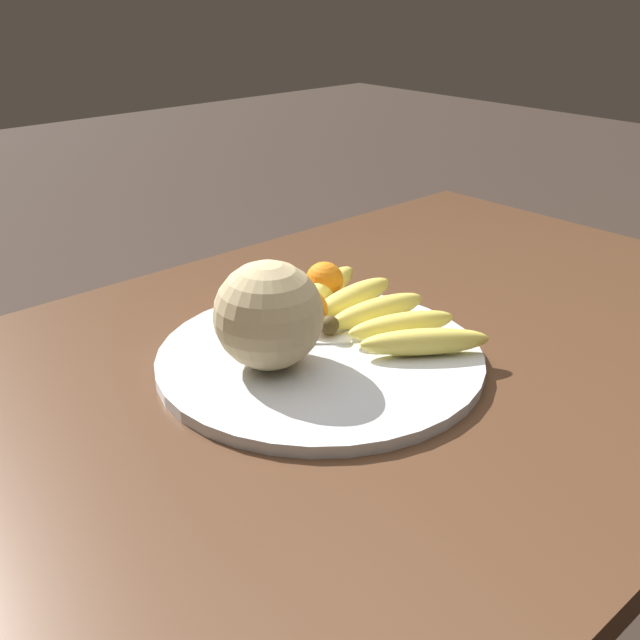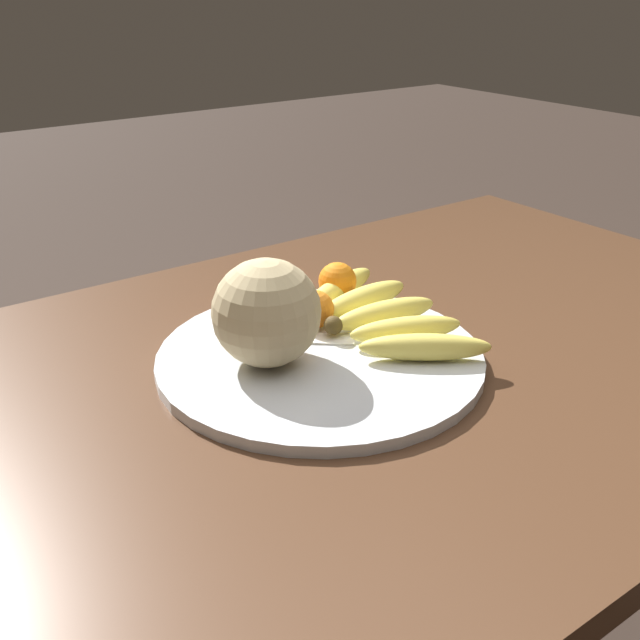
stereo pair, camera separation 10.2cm
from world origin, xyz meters
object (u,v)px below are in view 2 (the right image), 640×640
object	(u,v)px
orange_front_left	(337,281)
orange_back_left	(317,309)
orange_front_right	(284,288)
orange_mid_center	(257,306)
kitchen_table	(353,415)
banana_bunch	(380,313)
melon	(266,313)
produce_tag	(321,339)
fruit_bowl	(320,357)

from	to	relation	value
orange_front_left	orange_back_left	bearing A→B (deg)	36.53
orange_front_right	orange_back_left	world-z (taller)	orange_front_right
orange_mid_center	orange_back_left	distance (m)	0.09
kitchen_table	banana_bunch	size ratio (longest dim) A/B	4.57
banana_bunch	melon	bearing A→B (deg)	-172.56
kitchen_table	produce_tag	bearing A→B (deg)	-72.22
fruit_bowl	orange_mid_center	distance (m)	0.13
orange_front_left	produce_tag	bearing A→B (deg)	44.20
orange_front_left	orange_back_left	size ratio (longest dim) A/B	1.07
fruit_bowl	banana_bunch	bearing A→B (deg)	-171.46
melon	orange_back_left	xyz separation A→B (m)	(-0.12, -0.05, -0.04)
orange_mid_center	melon	bearing A→B (deg)	65.81
melon	banana_bunch	xyz separation A→B (m)	(-0.20, 0.00, -0.05)
orange_front_right	orange_mid_center	xyz separation A→B (m)	(0.07, 0.03, -0.00)
fruit_bowl	orange_back_left	xyz separation A→B (m)	(-0.05, -0.07, 0.04)
kitchen_table	orange_front_right	size ratio (longest dim) A/B	22.44
kitchen_table	orange_mid_center	size ratio (longest dim) A/B	24.75
kitchen_table	melon	size ratio (longest dim) A/B	10.91
melon	orange_mid_center	xyz separation A→B (m)	(-0.05, -0.10, -0.04)
melon	fruit_bowl	bearing A→B (deg)	164.55
orange_mid_center	produce_tag	size ratio (longest dim) A/B	0.68
banana_bunch	produce_tag	xyz separation A→B (m)	(0.10, -0.01, -0.02)
orange_front_left	orange_mid_center	size ratio (longest dim) A/B	0.95
melon	produce_tag	world-z (taller)	melon
kitchen_table	orange_back_left	xyz separation A→B (m)	(-0.00, -0.09, 0.13)
fruit_bowl	orange_front_right	bearing A→B (deg)	-105.31
melon	produce_tag	xyz separation A→B (m)	(-0.10, -0.01, -0.07)
produce_tag	orange_back_left	bearing A→B (deg)	-77.11
fruit_bowl	banana_bunch	distance (m)	0.13
fruit_bowl	kitchen_table	bearing A→B (deg)	151.45
produce_tag	fruit_bowl	bearing A→B (deg)	91.93
orange_front_right	fruit_bowl	bearing A→B (deg)	74.69
melon	orange_mid_center	distance (m)	0.12
orange_front_right	produce_tag	distance (m)	0.13
fruit_bowl	orange_front_left	xyz separation A→B (m)	(-0.13, -0.14, 0.04)
kitchen_table	orange_mid_center	bearing A→B (deg)	-65.32
orange_front_left	produce_tag	xyz separation A→B (m)	(0.11, 0.10, -0.03)
kitchen_table	produce_tag	xyz separation A→B (m)	(0.02, -0.05, 0.11)
orange_front_left	orange_front_right	distance (m)	0.09
orange_front_left	banana_bunch	bearing A→B (deg)	85.57
produce_tag	orange_front_left	bearing A→B (deg)	-95.75
orange_front_right	orange_mid_center	bearing A→B (deg)	22.83
melon	orange_front_right	size ratio (longest dim) A/B	2.06
fruit_bowl	orange_front_right	world-z (taller)	orange_front_right
orange_back_left	produce_tag	xyz separation A→B (m)	(0.02, 0.04, -0.03)
orange_front_right	orange_back_left	size ratio (longest dim) A/B	1.24
fruit_bowl	produce_tag	bearing A→B (deg)	-128.13
orange_back_left	orange_front_right	bearing A→B (deg)	-87.59
orange_mid_center	produce_tag	bearing A→B (deg)	118.39
orange_back_left	orange_mid_center	bearing A→B (deg)	-36.71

